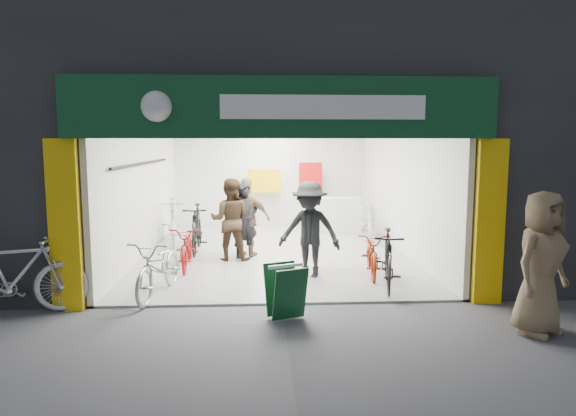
{
  "coord_description": "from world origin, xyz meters",
  "views": [
    {
      "loc": [
        -0.34,
        -7.79,
        2.53
      ],
      "look_at": [
        0.18,
        1.5,
        1.35
      ],
      "focal_mm": 32.0,
      "sensor_mm": 36.0,
      "label": 1
    }
  ],
  "objects": [
    {
      "name": "ground",
      "position": [
        0.0,
        0.0,
        0.0
      ],
      "size": [
        60.0,
        60.0,
        0.0
      ],
      "primitive_type": "plane",
      "color": "#56565B",
      "rests_on": "ground"
    },
    {
      "name": "building",
      "position": [
        0.91,
        4.99,
        4.31
      ],
      "size": [
        17.0,
        10.27,
        8.0
      ],
      "color": "#232326",
      "rests_on": "ground"
    },
    {
      "name": "bike_left_front",
      "position": [
        -2.0,
        0.6,
        0.49
      ],
      "size": [
        0.96,
        1.95,
        0.98
      ],
      "primitive_type": "imported",
      "rotation": [
        0.0,
        0.0,
        -0.17
      ],
      "color": "#A9A9AE",
      "rests_on": "ground"
    },
    {
      "name": "bike_left_midfront",
      "position": [
        -1.8,
        4.0,
        0.56
      ],
      "size": [
        0.57,
        1.88,
        1.12
      ],
      "primitive_type": "imported",
      "rotation": [
        0.0,
        0.0,
        0.02
      ],
      "color": "black",
      "rests_on": "ground"
    },
    {
      "name": "bike_left_midback",
      "position": [
        -1.8,
        2.47,
        0.44
      ],
      "size": [
        0.68,
        1.72,
        0.89
      ],
      "primitive_type": "imported",
      "rotation": [
        0.0,
        0.0,
        0.05
      ],
      "color": "maroon",
      "rests_on": "ground"
    },
    {
      "name": "bike_left_back",
      "position": [
        -2.5,
        4.95,
        0.59
      ],
      "size": [
        0.88,
        2.02,
        1.17
      ],
      "primitive_type": "imported",
      "rotation": [
        0.0,
        0.0,
        0.17
      ],
      "color": "#A7A6AB",
      "rests_on": "ground"
    },
    {
      "name": "bike_right_front",
      "position": [
        1.89,
        0.84,
        0.51
      ],
      "size": [
        0.83,
        1.77,
        1.03
      ],
      "primitive_type": "imported",
      "rotation": [
        0.0,
        0.0,
        -0.21
      ],
      "color": "black",
      "rests_on": "ground"
    },
    {
      "name": "bike_right_mid",
      "position": [
        1.8,
        1.7,
        0.44
      ],
      "size": [
        0.8,
        1.73,
        0.87
      ],
      "primitive_type": "imported",
      "rotation": [
        0.0,
        0.0,
        -0.14
      ],
      "color": "maroon",
      "rests_on": "ground"
    },
    {
      "name": "bike_right_back",
      "position": [
        2.5,
        5.11,
        0.5
      ],
      "size": [
        0.8,
        1.72,
        1.0
      ],
      "primitive_type": "imported",
      "rotation": [
        0.0,
        0.0,
        -0.2
      ],
      "color": "silver",
      "rests_on": "ground"
    },
    {
      "name": "parked_bike",
      "position": [
        -3.91,
        -0.3,
        0.6
      ],
      "size": [
        2.08,
        1.13,
        1.2
      ],
      "primitive_type": "imported",
      "rotation": [
        0.0,
        0.0,
        1.87
      ],
      "color": "#BABBBF",
      "rests_on": "ground"
    },
    {
      "name": "customer_a",
      "position": [
        -0.66,
        3.26,
        0.83
      ],
      "size": [
        0.72,
        0.64,
        1.67
      ],
      "primitive_type": "imported",
      "rotation": [
        0.0,
        0.0,
        0.48
      ],
      "color": "black",
      "rests_on": "ground"
    },
    {
      "name": "customer_b",
      "position": [
        -0.97,
        3.1,
        0.9
      ],
      "size": [
        0.93,
        0.76,
        1.79
      ],
      "primitive_type": "imported",
      "rotation": [
        0.0,
        0.0,
        3.05
      ],
      "color": "#3C291B",
      "rests_on": "ground"
    },
    {
      "name": "customer_c",
      "position": [
        0.59,
        1.61,
        0.91
      ],
      "size": [
        1.35,
        1.06,
        1.83
      ],
      "primitive_type": "imported",
      "rotation": [
        0.0,
        0.0,
        -0.37
      ],
      "color": "black",
      "rests_on": "ground"
    },
    {
      "name": "customer_d",
      "position": [
        -0.62,
        3.4,
        0.89
      ],
      "size": [
        1.13,
        0.77,
        1.78
      ],
      "primitive_type": "imported",
      "rotation": [
        0.0,
        0.0,
        2.79
      ],
      "color": "#7C6448",
      "rests_on": "ground"
    },
    {
      "name": "pedestrian_near",
      "position": [
        3.36,
        -1.38,
        0.96
      ],
      "size": [
        1.12,
        1.0,
        1.92
      ],
      "primitive_type": "imported",
      "rotation": [
        0.0,
        0.0,
        0.54
      ],
      "color": "#7D6749",
      "rests_on": "ground"
    },
    {
      "name": "sandwich_board",
      "position": [
        0.03,
        -0.61,
        0.43
      ],
      "size": [
        0.65,
        0.66,
        0.78
      ],
      "rotation": [
        0.0,
        0.0,
        0.37
      ],
      "color": "#114421",
      "rests_on": "ground"
    }
  ]
}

